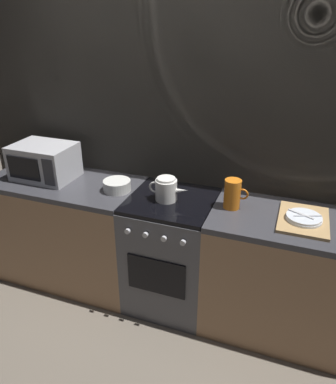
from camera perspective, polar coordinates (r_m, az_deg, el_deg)
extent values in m
plane|color=#6B6054|center=(3.07, 0.46, -16.21)|extent=(8.00, 8.00, 0.00)
cube|color=#A39989|center=(2.72, 2.90, 7.48)|extent=(3.60, 0.05, 2.40)
cube|color=beige|center=(2.70, 2.75, 7.34)|extent=(3.58, 0.01, 2.39)
cube|color=#997251|center=(3.17, -15.10, -6.05)|extent=(1.20, 0.60, 0.86)
cube|color=#38383D|center=(2.96, -16.10, 1.36)|extent=(1.20, 0.60, 0.04)
cube|color=#4C4C51|center=(2.80, 0.50, -9.60)|extent=(0.60, 0.60, 0.87)
cube|color=black|center=(2.56, 0.53, -1.39)|extent=(0.59, 0.59, 0.03)
cube|color=black|center=(2.56, -1.88, -13.06)|extent=(0.42, 0.01, 0.28)
cylinder|color=#B7B7BC|center=(2.43, -6.34, -6.11)|extent=(0.04, 0.02, 0.04)
cylinder|color=#B7B7BC|center=(2.38, -3.56, -6.71)|extent=(0.04, 0.02, 0.04)
cylinder|color=#B7B7BC|center=(2.34, -0.66, -7.31)|extent=(0.04, 0.02, 0.04)
cylinder|color=#B7B7BC|center=(2.30, 2.34, -7.91)|extent=(0.04, 0.02, 0.04)
cube|color=#997251|center=(2.70, 19.29, -13.04)|extent=(1.20, 0.60, 0.86)
cube|color=#38383D|center=(2.45, 20.83, -4.77)|extent=(1.20, 0.60, 0.04)
cube|color=#B2B2B7|center=(3.00, -18.71, 4.54)|extent=(0.46, 0.34, 0.27)
cube|color=black|center=(2.91, -21.62, 3.43)|extent=(0.28, 0.01, 0.17)
cube|color=#333338|center=(2.78, -18.15, 2.91)|extent=(0.09, 0.01, 0.21)
cylinder|color=white|center=(2.51, -0.29, 0.30)|extent=(0.15, 0.15, 0.15)
cylinder|color=white|center=(2.47, -0.29, 2.03)|extent=(0.13, 0.13, 0.02)
cone|color=white|center=(2.47, 2.10, 0.23)|extent=(0.10, 0.04, 0.05)
torus|color=white|center=(2.53, -2.09, 0.74)|extent=(0.08, 0.01, 0.08)
cylinder|color=silver|center=(2.68, -7.96, 1.00)|extent=(0.20, 0.20, 0.08)
cylinder|color=orange|center=(2.44, 10.01, -0.30)|extent=(0.11, 0.11, 0.20)
torus|color=orange|center=(2.42, 11.57, -0.33)|extent=(0.08, 0.01, 0.08)
cube|color=tan|center=(2.44, 20.36, -4.05)|extent=(0.30, 0.40, 0.02)
cylinder|color=silver|center=(2.41, 20.41, -3.93)|extent=(0.22, 0.22, 0.01)
cylinder|color=silver|center=(2.40, 20.46, -3.64)|extent=(0.21, 0.21, 0.01)
cylinder|color=silver|center=(2.40, 20.97, -3.48)|extent=(0.16, 0.07, 0.01)
cube|color=silver|center=(2.41, 20.04, -3.23)|extent=(0.16, 0.09, 0.00)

